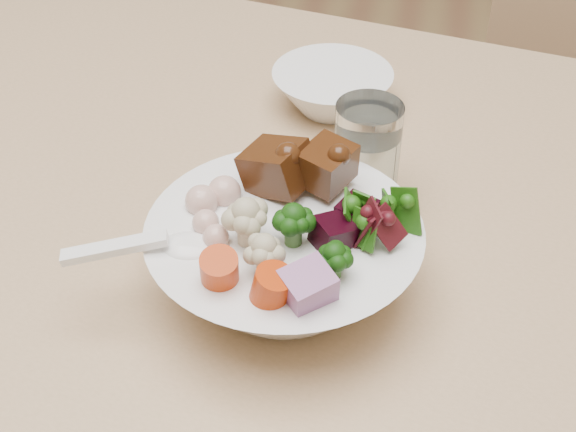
{
  "coord_description": "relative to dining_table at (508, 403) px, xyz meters",
  "views": [
    {
      "loc": [
        0.14,
        -0.55,
        1.3
      ],
      "look_at": [
        0.05,
        -0.05,
        0.88
      ],
      "focal_mm": 50.0,
      "sensor_mm": 36.0,
      "label": 1
    }
  ],
  "objects": [
    {
      "name": "water_glass",
      "position": [
        -0.15,
        0.15,
        0.13
      ],
      "size": [
        0.06,
        0.06,
        0.11
      ],
      "color": "white",
      "rests_on": "dining_table"
    },
    {
      "name": "soup_spoon",
      "position": [
        -0.29,
        -0.02,
        0.15
      ],
      "size": [
        0.12,
        0.06,
        0.02
      ],
      "rotation": [
        0.0,
        0.0,
        0.3
      ],
      "color": "white",
      "rests_on": "food_bowl"
    },
    {
      "name": "chair_far",
      "position": [
        0.16,
        0.63,
        -0.27
      ],
      "size": [
        0.42,
        0.42,
        0.81
      ],
      "rotation": [
        0.0,
        0.0,
        -0.13
      ],
      "color": "tan",
      "rests_on": "ground"
    },
    {
      "name": "side_bowl",
      "position": [
        -0.2,
        0.31,
        0.11
      ],
      "size": [
        0.13,
        0.13,
        0.04
      ],
      "primitive_type": null,
      "color": "white",
      "rests_on": "dining_table"
    },
    {
      "name": "food_bowl",
      "position": [
        -0.2,
        0.02,
        0.12
      ],
      "size": [
        0.23,
        0.23,
        0.12
      ],
      "color": "white",
      "rests_on": "dining_table"
    },
    {
      "name": "dining_table",
      "position": [
        0.0,
        0.0,
        0.0
      ],
      "size": [
        1.89,
        1.3,
        0.81
      ],
      "rotation": [
        0.0,
        0.0,
        -0.2
      ],
      "color": "tan",
      "rests_on": "ground"
    }
  ]
}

